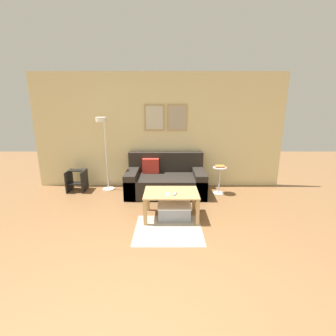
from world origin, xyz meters
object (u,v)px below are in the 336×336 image
object	(u,v)px
couch	(165,180)
step_stool	(77,180)
coffee_table	(171,197)
storage_bin	(174,211)
floor_lamp	(104,141)
remote_control	(175,194)
book_stack	(220,166)
side_table	(219,178)
cell_phone	(167,194)

from	to	relation	value
couch	step_stool	world-z (taller)	couch
coffee_table	storage_bin	xyz separation A→B (m)	(0.05, -0.03, -0.25)
couch	step_stool	xyz separation A→B (m)	(-1.97, 0.11, -0.03)
floor_lamp	remote_control	bearing A→B (deg)	-42.69
couch	remote_control	bearing A→B (deg)	-82.62
storage_bin	book_stack	distance (m)	1.60
floor_lamp	step_stool	size ratio (longest dim) A/B	3.50
couch	coffee_table	xyz separation A→B (m)	(0.11, -1.20, 0.09)
coffee_table	floor_lamp	distance (m)	2.03
book_stack	floor_lamp	bearing A→B (deg)	177.12
side_table	cell_phone	xyz separation A→B (m)	(-1.10, -1.23, 0.11)
storage_bin	step_stool	distance (m)	2.51
coffee_table	side_table	xyz separation A→B (m)	(1.04, 1.13, -0.03)
side_table	cell_phone	world-z (taller)	side_table
couch	book_stack	xyz separation A→B (m)	(1.14, -0.07, 0.33)
floor_lamp	book_stack	world-z (taller)	floor_lamp
book_stack	step_stool	distance (m)	3.13
step_stool	storage_bin	bearing A→B (deg)	-32.15
floor_lamp	cell_phone	xyz separation A→B (m)	(1.34, -1.36, -0.68)
remote_control	coffee_table	bearing A→B (deg)	133.45
storage_bin	step_stool	bearing A→B (deg)	147.85
coffee_table	remote_control	world-z (taller)	remote_control
floor_lamp	cell_phone	size ratio (longest dim) A/B	11.58
storage_bin	remote_control	xyz separation A→B (m)	(0.01, -0.07, 0.34)
couch	side_table	xyz separation A→B (m)	(1.15, -0.07, 0.07)
cell_phone	step_stool	xyz separation A→B (m)	(-2.01, 1.41, -0.21)
storage_bin	book_stack	world-z (taller)	book_stack
coffee_table	storage_bin	distance (m)	0.26
storage_bin	step_stool	xyz separation A→B (m)	(-2.13, 1.34, 0.13)
storage_bin	book_stack	size ratio (longest dim) A/B	2.72
coffee_table	remote_control	bearing A→B (deg)	-58.69
cell_phone	step_stool	bearing A→B (deg)	150.28
coffee_table	side_table	bearing A→B (deg)	47.36
book_stack	step_stool	world-z (taller)	book_stack
floor_lamp	side_table	xyz separation A→B (m)	(2.45, -0.12, -0.79)
coffee_table	storage_bin	world-z (taller)	coffee_table
couch	book_stack	distance (m)	1.19
couch	side_table	world-z (taller)	couch
couch	cell_phone	xyz separation A→B (m)	(0.05, -1.30, 0.18)
couch	storage_bin	xyz separation A→B (m)	(0.16, -1.23, -0.16)
remote_control	floor_lamp	bearing A→B (deg)	149.44
storage_bin	side_table	xyz separation A→B (m)	(0.99, 1.16, 0.22)
coffee_table	cell_phone	world-z (taller)	cell_phone
floor_lamp	couch	bearing A→B (deg)	-2.49
remote_control	cell_phone	world-z (taller)	remote_control
couch	remote_control	size ratio (longest dim) A/B	11.08
coffee_table	step_stool	world-z (taller)	step_stool
coffee_table	cell_phone	distance (m)	0.15
step_stool	couch	bearing A→B (deg)	-3.14
coffee_table	step_stool	bearing A→B (deg)	147.83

